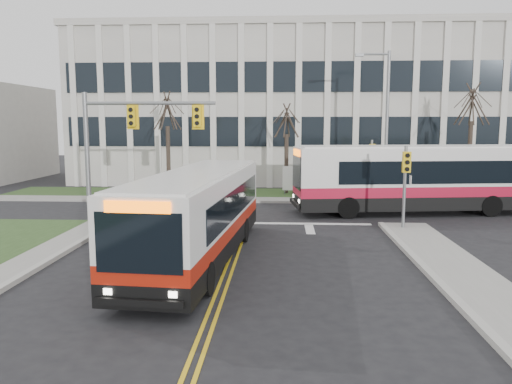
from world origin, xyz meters
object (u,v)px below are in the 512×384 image
object	(u,v)px
bus_cross	(420,180)
directory_sign	(294,179)
streetlight	(384,117)
bus_main	(199,217)

from	to	relation	value
bus_cross	directory_sign	bearing A→B (deg)	-139.45
directory_sign	bus_cross	bearing A→B (deg)	-42.05
streetlight	bus_cross	world-z (taller)	streetlight
directory_sign	bus_main	xyz separation A→B (m)	(-3.68, -15.86, 0.36)
streetlight	bus_cross	size ratio (longest dim) A/B	0.69
directory_sign	bus_cross	world-z (taller)	bus_cross
directory_sign	bus_main	bearing A→B (deg)	-103.07
bus_cross	streetlight	bearing A→B (deg)	-174.51
streetlight	bus_main	world-z (taller)	streetlight
streetlight	directory_sign	xyz separation A→B (m)	(-5.53, 1.30, -4.02)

